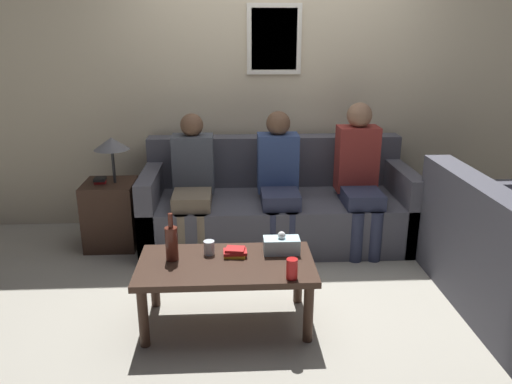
{
  "coord_description": "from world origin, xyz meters",
  "views": [
    {
      "loc": [
        -0.39,
        -3.57,
        1.78
      ],
      "look_at": [
        -0.22,
        -0.15,
        0.66
      ],
      "focal_mm": 35.0,
      "sensor_mm": 36.0,
      "label": 1
    }
  ],
  "objects": [
    {
      "name": "ground_plane",
      "position": [
        0.0,
        0.0,
        0.0
      ],
      "size": [
        16.0,
        16.0,
        0.0
      ],
      "primitive_type": "plane",
      "color": "#ADA899"
    },
    {
      "name": "wall_back",
      "position": [
        0.0,
        1.03,
        1.3
      ],
      "size": [
        9.0,
        0.08,
        2.6
      ],
      "color": "beige",
      "rests_on": "ground_plane"
    },
    {
      "name": "couch_main",
      "position": [
        0.0,
        0.55,
        0.3
      ],
      "size": [
        2.28,
        0.92,
        0.87
      ],
      "color": "#4C4C56",
      "rests_on": "ground_plane"
    },
    {
      "name": "coffee_table",
      "position": [
        -0.44,
        -0.79,
        0.36
      ],
      "size": [
        1.09,
        0.58,
        0.42
      ],
      "color": "#382319",
      "rests_on": "ground_plane"
    },
    {
      "name": "side_table_with_lamp",
      "position": [
        -1.42,
        0.47,
        0.33
      ],
      "size": [
        0.42,
        0.42,
        0.95
      ],
      "color": "#382319",
      "rests_on": "ground_plane"
    },
    {
      "name": "wine_bottle",
      "position": [
        -0.77,
        -0.73,
        0.54
      ],
      "size": [
        0.08,
        0.08,
        0.31
      ],
      "color": "#562319",
      "rests_on": "coffee_table"
    },
    {
      "name": "drinking_glass",
      "position": [
        -0.54,
        -0.66,
        0.46
      ],
      "size": [
        0.07,
        0.07,
        0.09
      ],
      "color": "silver",
      "rests_on": "coffee_table"
    },
    {
      "name": "book_stack",
      "position": [
        -0.38,
        -0.7,
        0.44
      ],
      "size": [
        0.15,
        0.12,
        0.05
      ],
      "color": "gold",
      "rests_on": "coffee_table"
    },
    {
      "name": "soda_can",
      "position": [
        -0.06,
        -1.01,
        0.48
      ],
      "size": [
        0.07,
        0.07,
        0.12
      ],
      "color": "red",
      "rests_on": "coffee_table"
    },
    {
      "name": "tissue_box",
      "position": [
        -0.08,
        -0.66,
        0.47
      ],
      "size": [
        0.23,
        0.12,
        0.15
      ],
      "color": "silver",
      "rests_on": "coffee_table"
    },
    {
      "name": "person_left",
      "position": [
        -0.71,
        0.4,
        0.6
      ],
      "size": [
        0.34,
        0.61,
        1.13
      ],
      "color": "#756651",
      "rests_on": "ground_plane"
    },
    {
      "name": "person_middle",
      "position": [
        -0.0,
        0.39,
        0.62
      ],
      "size": [
        0.34,
        0.59,
        1.14
      ],
      "color": "#2D334C",
      "rests_on": "ground_plane"
    },
    {
      "name": "person_right",
      "position": [
        0.67,
        0.38,
        0.65
      ],
      "size": [
        0.34,
        0.6,
        1.21
      ],
      "color": "#2D334C",
      "rests_on": "ground_plane"
    }
  ]
}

